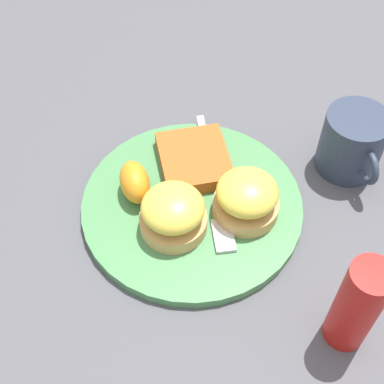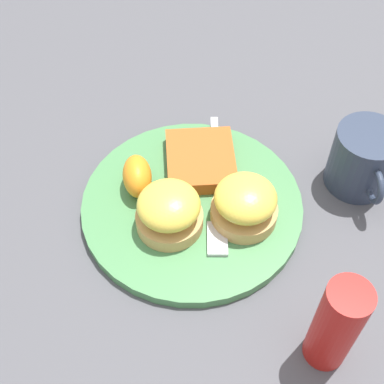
{
  "view_description": "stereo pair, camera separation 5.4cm",
  "coord_description": "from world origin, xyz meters",
  "views": [
    {
      "loc": [
        0.39,
        -0.09,
        0.55
      ],
      "look_at": [
        0.0,
        0.0,
        0.03
      ],
      "focal_mm": 50.0,
      "sensor_mm": 36.0,
      "label": 1
    },
    {
      "loc": [
        0.4,
        -0.04,
        0.55
      ],
      "look_at": [
        0.0,
        0.0,
        0.03
      ],
      "focal_mm": 50.0,
      "sensor_mm": 36.0,
      "label": 2
    }
  ],
  "objects": [
    {
      "name": "fork",
      "position": [
        -0.01,
        0.03,
        0.02
      ],
      "size": [
        0.23,
        0.04,
        0.0
      ],
      "color": "silver",
      "rests_on": "plate"
    },
    {
      "name": "plate",
      "position": [
        0.0,
        0.0,
        0.01
      ],
      "size": [
        0.28,
        0.28,
        0.01
      ],
      "primitive_type": "cylinder",
      "color": "#47844C",
      "rests_on": "ground_plane"
    },
    {
      "name": "orange_wedge",
      "position": [
        -0.03,
        -0.07,
        0.04
      ],
      "size": [
        0.06,
        0.04,
        0.04
      ],
      "primitive_type": "ellipsoid",
      "rotation": [
        0.0,
        0.0,
        3.18
      ],
      "color": "orange",
      "rests_on": "plate"
    },
    {
      "name": "cup",
      "position": [
        -0.02,
        0.22,
        0.04
      ],
      "size": [
        0.11,
        0.08,
        0.09
      ],
      "color": "#2D384C",
      "rests_on": "ground_plane"
    },
    {
      "name": "hashbrown_patty",
      "position": [
        -0.06,
        0.02,
        0.02
      ],
      "size": [
        0.1,
        0.09,
        0.02
      ],
      "primitive_type": "cube",
      "rotation": [
        0.0,
        0.0,
        -0.03
      ],
      "color": "#B05722",
      "rests_on": "plate"
    },
    {
      "name": "condiment_bottle",
      "position": [
        0.2,
        0.12,
        0.06
      ],
      "size": [
        0.04,
        0.04,
        0.13
      ],
      "primitive_type": "cylinder",
      "color": "#B21914",
      "rests_on": "ground_plane"
    },
    {
      "name": "sandwich_benedict_right",
      "position": [
        0.03,
        0.06,
        0.04
      ],
      "size": [
        0.08,
        0.08,
        0.06
      ],
      "color": "tan",
      "rests_on": "plate"
    },
    {
      "name": "sandwich_benedict_left",
      "position": [
        0.03,
        -0.03,
        0.04
      ],
      "size": [
        0.08,
        0.08,
        0.06
      ],
      "color": "tan",
      "rests_on": "plate"
    },
    {
      "name": "ground_plane",
      "position": [
        0.0,
        0.0,
        0.0
      ],
      "size": [
        1.1,
        1.1,
        0.0
      ],
      "primitive_type": "plane",
      "color": "#4C4C51"
    }
  ]
}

